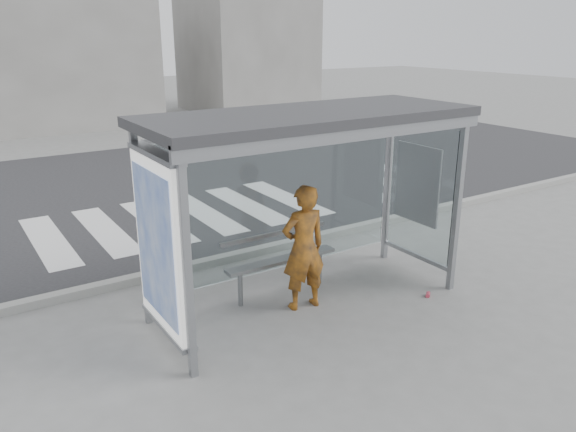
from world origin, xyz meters
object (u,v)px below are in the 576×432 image
object	(u,v)px
bus_shelter	(283,165)
soda_can	(428,295)
person	(304,248)
bench	(280,259)

from	to	relation	value
bus_shelter	soda_can	xyz separation A→B (m)	(1.92, -0.78, -1.95)
bus_shelter	person	bearing A→B (deg)	-15.24
bench	person	bearing A→B (deg)	-85.90
person	soda_can	bearing A→B (deg)	162.30
bench	soda_can	world-z (taller)	bench
person	bench	world-z (taller)	person
person	bench	distance (m)	0.61
bus_shelter	soda_can	size ratio (longest dim) A/B	40.15
soda_can	bench	bearing A→B (deg)	144.06
person	bench	size ratio (longest dim) A/B	1.01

